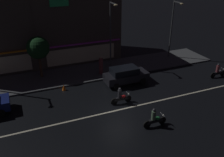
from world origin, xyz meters
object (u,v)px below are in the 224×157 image
motorcycle_following (218,71)px  traffic_cone (64,87)px  motorcycle_lead (121,97)px  pedestrian_on_sidewalk (101,66)px  streetlamp_mid (111,30)px  motorcycle_opposite_lane (154,119)px  parked_car_trailing (126,75)px  streetlamp_east (173,25)px

motorcycle_following → traffic_cone: bearing=166.1°
motorcycle_lead → motorcycle_following: bearing=9.6°
pedestrian_on_sidewalk → motorcycle_lead: (-0.49, -6.11, -0.39)m
streetlamp_mid → motorcycle_following: streetlamp_mid is taller
streetlamp_mid → traffic_cone: (-6.18, -3.32, -4.06)m
motorcycle_lead → motorcycle_opposite_lane: size_ratio=1.00×
parked_car_trailing → motorcycle_following: size_ratio=2.26×
streetlamp_east → motorcycle_opposite_lane: 15.02m
motorcycle_lead → traffic_cone: 5.77m
parked_car_trailing → motorcycle_opposite_lane: (-1.09, -7.17, -0.24)m
motorcycle_following → pedestrian_on_sidewalk: bearing=152.9°
motorcycle_lead → traffic_cone: size_ratio=3.45×
streetlamp_east → pedestrian_on_sidewalk: 10.22m
motorcycle_opposite_lane → motorcycle_following: bearing=-154.8°
motorcycle_lead → motorcycle_opposite_lane: 3.95m
motorcycle_following → motorcycle_opposite_lane: 11.57m
pedestrian_on_sidewalk → motorcycle_lead: bearing=149.1°
pedestrian_on_sidewalk → motorcycle_lead: pedestrian_on_sidewalk is taller
motorcycle_opposite_lane → traffic_cone: (-4.89, 8.04, -0.36)m
parked_car_trailing → traffic_cone: bearing=171.7°
motorcycle_opposite_lane → pedestrian_on_sidewalk: bearing=-86.5°
streetlamp_mid → pedestrian_on_sidewalk: 4.00m
pedestrian_on_sidewalk → streetlamp_east: bearing=-107.9°
motorcycle_lead → streetlamp_east: bearing=41.6°
parked_car_trailing → motorcycle_opposite_lane: bearing=-98.6°
streetlamp_east → parked_car_trailing: size_ratio=1.57×
motorcycle_following → motorcycle_opposite_lane: (-10.54, -4.77, 0.00)m
streetlamp_mid → traffic_cone: 8.10m
motorcycle_lead → motorcycle_following: (11.49, 0.93, 0.00)m
streetlamp_mid → motorcycle_following: bearing=-35.4°
streetlamp_mid → pedestrian_on_sidewalk: size_ratio=3.70×
streetlamp_east → motorcycle_lead: size_ratio=3.56×
parked_car_trailing → motorcycle_following: (9.45, -2.39, -0.24)m
parked_car_trailing → motorcycle_lead: (-2.04, -3.33, -0.24)m
pedestrian_on_sidewalk → traffic_cone: pedestrian_on_sidewalk is taller
pedestrian_on_sidewalk → motorcycle_following: size_ratio=1.01×
streetlamp_mid → motorcycle_following: (9.25, -6.59, -3.70)m
streetlamp_mid → motorcycle_lead: 8.67m
streetlamp_east → parked_car_trailing: bearing=-152.5°
pedestrian_on_sidewalk → motorcycle_lead: 6.14m
traffic_cone → streetlamp_mid: bearing=28.2°
motorcycle_following → motorcycle_lead: bearing=-177.3°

